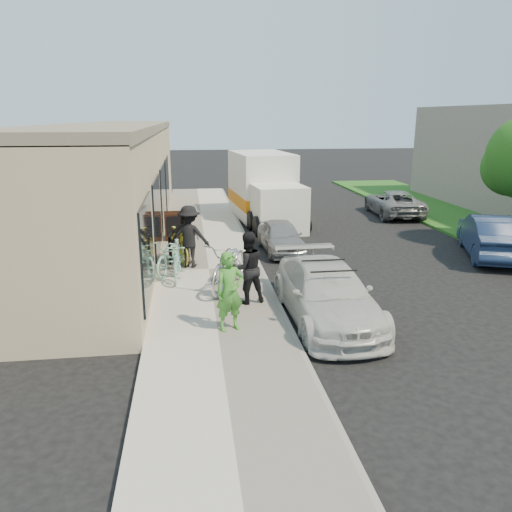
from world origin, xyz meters
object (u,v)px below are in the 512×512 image
sandwich_board (173,226)px  tandem_bike (230,264)px  sedan_silver (281,236)px  far_car_blue (492,236)px  sedan_white (327,293)px  moving_truck (264,191)px  cruiser_bike_a (177,260)px  bike_rack (170,246)px  cruiser_bike_c (178,245)px  bystander_b (184,239)px  bystander_a (189,237)px  man_standing (247,268)px  far_car_gray (394,203)px  woman_rider (230,292)px  cruiser_bike_b (171,255)px

sandwich_board → tandem_bike: size_ratio=0.42×
sedan_silver → far_car_blue: far_car_blue is taller
sedan_white → moving_truck: moving_truck is taller
moving_truck → cruiser_bike_a: moving_truck is taller
bike_rack → cruiser_bike_c: 0.23m
bystander_b → bystander_a: bearing=-77.2°
sedan_silver → tandem_bike: (-2.07, -3.93, 0.25)m
bike_rack → man_standing: bearing=-62.5°
sedan_white → man_standing: (-1.68, 0.98, 0.38)m
sandwich_board → far_car_gray: 10.93m
cruiser_bike_c → man_standing: bearing=-85.8°
far_car_blue → far_car_gray: (-0.34, 7.27, -0.12)m
cruiser_bike_a → cruiser_bike_c: cruiser_bike_a is taller
sandwich_board → cruiser_bike_c: cruiser_bike_c is taller
woman_rider → cruiser_bike_c: size_ratio=0.96×
far_car_gray → tandem_bike: 12.87m
moving_truck → cruiser_bike_a: 9.14m
sedan_silver → man_standing: 5.34m
bike_rack → tandem_bike: (1.61, -2.63, 0.12)m
bike_rack → sedan_silver: (3.69, 1.30, -0.13)m
sandwich_board → woman_rider: bearing=-83.9°
cruiser_bike_c → bystander_a: size_ratio=0.95×
bike_rack → bystander_b: bystander_b is taller
sandwich_board → bystander_b: size_ratio=0.68×
woman_rider → cruiser_bike_a: size_ratio=0.96×
far_car_blue → woman_rider: bearing=49.9°
moving_truck → man_standing: 10.56m
bike_rack → sandwich_board: bearing=89.3°
moving_truck → man_standing: moving_truck is taller
far_car_gray → woman_rider: bearing=60.0°
sandwich_board → tandem_bike: tandem_bike is taller
bike_rack → cruiser_bike_a: cruiser_bike_a is taller
woman_rider → sedan_silver: bearing=50.7°
bike_rack → sedan_white: 5.94m
sandwich_board → cruiser_bike_c: 2.80m
far_car_blue → bystander_b: bearing=19.9°
man_standing → bystander_a: 3.44m
tandem_bike → sedan_silver: bearing=86.2°
bike_rack → cruiser_bike_b: size_ratio=0.44×
sedan_silver → moving_truck: bearing=85.4°
far_car_blue → moving_truck: bearing=-25.8°
man_standing → cruiser_bike_a: 2.68m
cruiser_bike_a → tandem_bike: bearing=-31.6°
sandwich_board → man_standing: 6.80m
bike_rack → cruiser_bike_b: bearing=-86.8°
man_standing → cruiser_bike_b: 3.26m
cruiser_bike_a → cruiser_bike_b: 0.64m
bike_rack → woman_rider: (1.40, -5.27, 0.33)m
bystander_b → far_car_gray: bearing=30.2°
sedan_white → far_car_gray: bearing=60.0°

